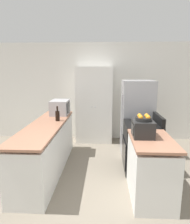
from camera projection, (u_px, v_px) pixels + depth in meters
The scene contains 11 objects.
ground_plane at pixel (88, 223), 2.50m from camera, with size 14.00×14.00×0.00m, color slate.
wall_back at pixel (98, 92), 5.46m from camera, with size 7.00×0.06×2.60m.
counter_left at pixel (47, 149), 3.73m from camera, with size 0.60×2.41×0.91m.
counter_right at pixel (150, 169), 2.95m from camera, with size 0.60×0.98×0.91m.
pantry_cabinet at pixel (94, 105), 5.24m from camera, with size 0.94×0.50×1.96m.
stove at pixel (141, 146), 3.79m from camera, with size 0.66×0.72×1.07m.
refrigerator at pixel (137, 118), 4.46m from camera, with size 0.69×0.72×1.67m.
microwave at pixel (60, 107), 4.43m from camera, with size 0.38×0.50×0.32m.
wine_bottle at pixel (57, 115), 3.87m from camera, with size 0.08×0.08×0.29m.
toaster_oven at pixel (143, 129), 2.93m from camera, with size 0.30×0.36×0.25m.
fruit_bowl at pixel (144, 118), 2.89m from camera, with size 0.23×0.23×0.10m.
Camera 1 is at (0.19, -2.16, 1.87)m, focal length 32.00 mm.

